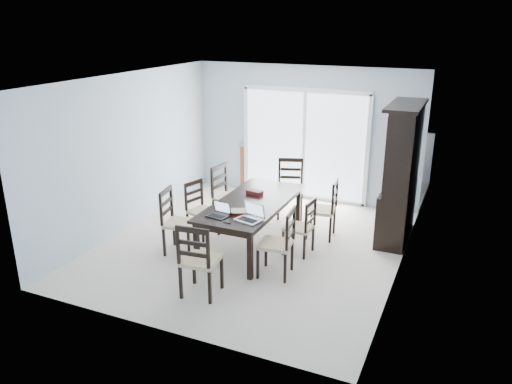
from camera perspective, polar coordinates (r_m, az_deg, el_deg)
floor at (r=7.98m, az=-0.44°, el=-6.11°), size 5.00×5.00×0.00m
ceiling at (r=7.26m, az=-0.49°, el=12.78°), size 5.00×5.00×0.00m
back_wall at (r=9.78m, az=5.61°, el=6.65°), size 4.50×0.02×2.60m
wall_left at (r=8.66m, az=-14.22°, el=4.49°), size 0.02×5.00×2.60m
wall_right at (r=6.94m, az=16.72°, el=0.65°), size 0.02×5.00×2.60m
balcony at (r=11.06m, az=7.03°, el=0.83°), size 4.50×2.00×0.10m
railing at (r=11.82m, az=8.58°, el=4.99°), size 4.50×0.06×1.10m
dining_table at (r=7.72m, az=-0.45°, el=-1.59°), size 1.00×2.20×0.75m
china_hutch at (r=8.22m, az=16.22°, el=1.88°), size 0.50×1.38×2.20m
sliding_door at (r=9.81m, az=5.52°, el=5.41°), size 2.52×0.05×2.18m
chair_left_near at (r=7.65m, az=-9.38°, el=-2.51°), size 0.52×0.51×1.16m
chair_left_mid at (r=8.22m, az=-6.59°, el=-1.25°), size 0.50×0.49×1.05m
chair_left_far at (r=8.60m, az=-3.58°, el=0.36°), size 0.52×0.51×1.21m
chair_right_near at (r=6.85m, az=3.05°, el=-5.02°), size 0.48×0.47×1.14m
chair_right_mid at (r=7.53m, az=5.53°, el=-3.33°), size 0.42×0.41×1.02m
chair_right_far at (r=8.12m, az=8.18°, el=-1.20°), size 0.49×0.47×1.15m
chair_end_near at (r=6.35m, az=-6.74°, el=-6.97°), size 0.49×0.50×1.19m
chair_end_far at (r=9.03m, az=3.95°, el=1.25°), size 0.58×0.59×1.20m
laptop_dark at (r=7.10m, az=-4.42°, el=-2.47°), size 0.31×0.24×0.20m
laptop_silver at (r=6.93m, az=-0.91°, el=-2.86°), size 0.40×0.32×0.24m
book_stack at (r=7.22m, az=-2.10°, el=-2.25°), size 0.32×0.29×0.04m
cell_phone at (r=6.90m, az=-3.32°, el=-3.49°), size 0.10×0.05×0.01m
game_box at (r=7.98m, az=-0.16°, el=-0.03°), size 0.27×0.17×0.06m
hot_tub at (r=11.10m, az=3.66°, el=3.94°), size 2.27×2.13×0.99m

